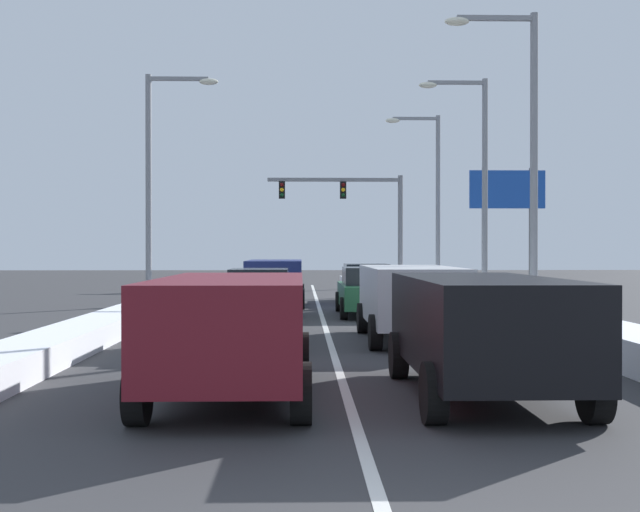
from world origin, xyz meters
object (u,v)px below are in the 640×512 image
object	(u,v)px
traffic_light_gantry	(359,206)
street_lamp_right_far	(431,187)
suv_black_right_lane_nearest	(482,325)
suv_navy_center_lane_fourth	(275,278)
street_lamp_left_mid	(158,168)
sedan_white_right_lane_fourth	(366,283)
sedan_green_right_lane_third	(370,291)
street_lamp_right_mid	(476,170)
street_lamp_right_near	(522,139)
roadside_sign_right	(507,203)
suv_silver_right_lane_second	(411,296)
sedan_gray_center_lane_third	(260,294)
suv_maroon_center_lane_nearest	(232,325)
sedan_charcoal_center_lane_second	(242,310)

from	to	relation	value
traffic_light_gantry	street_lamp_right_far	bearing A→B (deg)	-62.90
suv_black_right_lane_nearest	suv_navy_center_lane_fourth	xyz separation A→B (m)	(-3.47, 18.23, 0.00)
street_lamp_right_far	street_lamp_left_mid	world-z (taller)	street_lamp_right_far
sedan_white_right_lane_fourth	street_lamp_left_mid	distance (m)	8.99
sedan_green_right_lane_third	suv_navy_center_lane_fourth	xyz separation A→B (m)	(-3.11, 4.29, 0.25)
sedan_white_right_lane_fourth	street_lamp_right_mid	distance (m)	6.05
street_lamp_right_near	roadside_sign_right	bearing A→B (deg)	77.50
street_lamp_right_far	street_lamp_left_mid	xyz separation A→B (m)	(-11.50, -9.05, -0.04)
suv_silver_right_lane_second	suv_navy_center_lane_fourth	bearing A→B (deg)	106.91
traffic_light_gantry	suv_navy_center_lane_fourth	bearing A→B (deg)	-105.35
sedan_gray_center_lane_third	street_lamp_right_near	bearing A→B (deg)	-4.76
sedan_green_right_lane_third	sedan_gray_center_lane_third	xyz separation A→B (m)	(-3.35, -1.85, 0.00)
sedan_green_right_lane_third	suv_navy_center_lane_fourth	distance (m)	5.31
sedan_white_right_lane_fourth	street_lamp_right_near	size ratio (longest dim) A/B	0.51
roadside_sign_right	street_lamp_right_mid	bearing A→B (deg)	-123.33
suv_silver_right_lane_second	street_lamp_right_mid	size ratio (longest dim) A/B	0.57
street_lamp_left_mid	roadside_sign_right	xyz separation A→B (m)	(13.93, 4.11, -1.03)
sedan_gray_center_lane_third	street_lamp_right_near	xyz separation A→B (m)	(7.45, -0.62, 4.43)
suv_black_right_lane_nearest	street_lamp_right_near	size ratio (longest dim) A/B	0.56
suv_navy_center_lane_fourth	street_lamp_left_mid	world-z (taller)	street_lamp_left_mid
suv_black_right_lane_nearest	suv_navy_center_lane_fourth	world-z (taller)	same
sedan_green_right_lane_third	suv_maroon_center_lane_nearest	distance (m)	14.25
sedan_green_right_lane_third	roadside_sign_right	size ratio (longest dim) A/B	0.82
sedan_gray_center_lane_third	traffic_light_gantry	xyz separation A→B (m)	(4.41, 21.33, 3.73)
sedan_charcoal_center_lane_second	sedan_gray_center_lane_third	distance (m)	5.89
suv_silver_right_lane_second	suv_maroon_center_lane_nearest	bearing A→B (deg)	-116.40
sedan_gray_center_lane_third	roadside_sign_right	size ratio (longest dim) A/B	0.82
suv_maroon_center_lane_nearest	sedan_charcoal_center_lane_second	bearing A→B (deg)	92.93
suv_maroon_center_lane_nearest	street_lamp_right_near	xyz separation A→B (m)	(7.21, 11.44, 4.18)
suv_maroon_center_lane_nearest	traffic_light_gantry	bearing A→B (deg)	82.89
street_lamp_right_mid	roadside_sign_right	world-z (taller)	street_lamp_right_mid
street_lamp_right_mid	roadside_sign_right	bearing A→B (deg)	56.67
suv_silver_right_lane_second	roadside_sign_right	xyz separation A→B (m)	(6.22, 15.55, 3.00)
suv_navy_center_lane_fourth	roadside_sign_right	world-z (taller)	roadside_sign_right
suv_black_right_lane_nearest	suv_maroon_center_lane_nearest	xyz separation A→B (m)	(-3.47, 0.03, 0.00)
suv_black_right_lane_nearest	sedan_gray_center_lane_third	xyz separation A→B (m)	(-3.71, 12.08, -0.25)
traffic_light_gantry	street_lamp_right_mid	world-z (taller)	street_lamp_right_mid
street_lamp_right_mid	street_lamp_left_mid	distance (m)	11.97
street_lamp_right_far	roadside_sign_right	size ratio (longest dim) A/B	1.55
sedan_gray_center_lane_third	street_lamp_right_near	distance (m)	8.69
street_lamp_right_near	suv_black_right_lane_nearest	bearing A→B (deg)	-108.06
suv_black_right_lane_nearest	sedan_charcoal_center_lane_second	bearing A→B (deg)	121.45
street_lamp_right_mid	sedan_green_right_lane_third	bearing A→B (deg)	-129.52
sedan_green_right_lane_third	sedan_gray_center_lane_third	distance (m)	3.83
suv_silver_right_lane_second	sedan_white_right_lane_fourth	bearing A→B (deg)	89.80
traffic_light_gantry	street_lamp_left_mid	xyz separation A→B (m)	(-8.44, -15.03, 0.55)
roadside_sign_right	sedan_white_right_lane_fourth	bearing A→B (deg)	-157.49
street_lamp_right_near	street_lamp_left_mid	xyz separation A→B (m)	(-11.48, 6.92, -0.15)
suv_silver_right_lane_second	suv_black_right_lane_nearest	bearing A→B (deg)	-89.67
sedan_charcoal_center_lane_second	street_lamp_right_mid	bearing A→B (deg)	58.99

